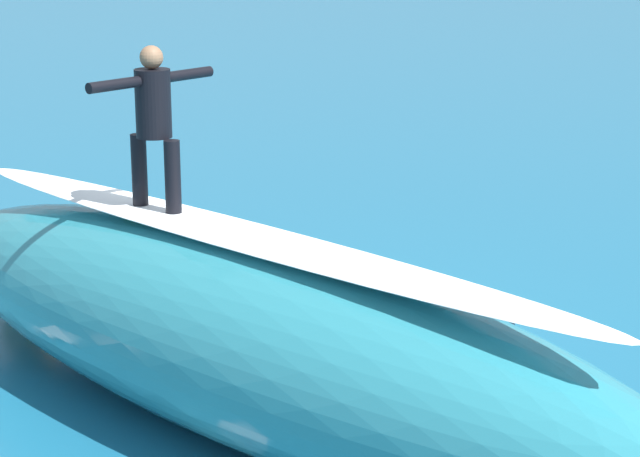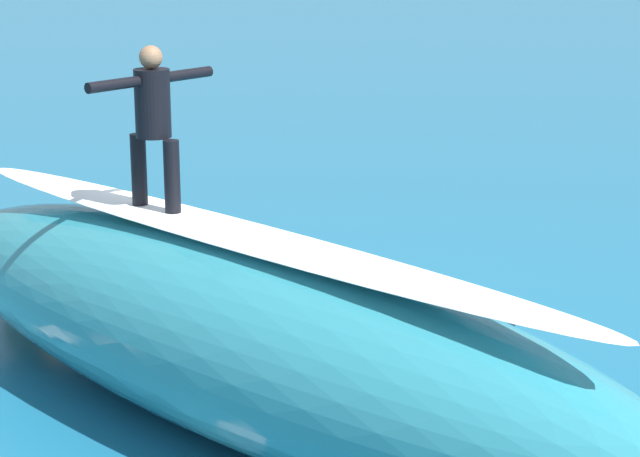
{
  "view_description": "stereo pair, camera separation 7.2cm",
  "coord_description": "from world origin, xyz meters",
  "px_view_note": "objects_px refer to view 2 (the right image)",
  "views": [
    {
      "loc": [
        -6.55,
        11.07,
        4.9
      ],
      "look_at": [
        -0.46,
        0.04,
        1.44
      ],
      "focal_mm": 65.8,
      "sensor_mm": 36.0,
      "label": 1
    },
    {
      "loc": [
        -6.61,
        11.03,
        4.9
      ],
      "look_at": [
        -0.46,
        0.04,
        1.44
      ],
      "focal_mm": 65.8,
      "sensor_mm": 36.0,
      "label": 2
    }
  ],
  "objects_px": {
    "surfer_paddling": "(458,300)",
    "buoy_marker": "(27,279)",
    "surfboard_paddling": "(451,310)",
    "surfer_riding": "(153,116)",
    "surfboard_riding": "(157,213)"
  },
  "relations": [
    {
      "from": "surfboard_riding",
      "to": "surfer_riding",
      "type": "height_order",
      "value": "surfer_riding"
    },
    {
      "from": "surfer_riding",
      "to": "buoy_marker",
      "type": "xyz_separation_m",
      "value": [
        3.14,
        -1.39,
        -2.57
      ]
    },
    {
      "from": "surfer_riding",
      "to": "surfboard_riding",
      "type": "bearing_deg",
      "value": -168.21
    },
    {
      "from": "surfer_riding",
      "to": "surfboard_paddling",
      "type": "relative_size",
      "value": 0.75
    },
    {
      "from": "surfboard_riding",
      "to": "surfer_riding",
      "type": "distance_m",
      "value": 0.99
    },
    {
      "from": "surfer_riding",
      "to": "surfer_paddling",
      "type": "height_order",
      "value": "surfer_riding"
    },
    {
      "from": "surfboard_paddling",
      "to": "buoy_marker",
      "type": "height_order",
      "value": "buoy_marker"
    },
    {
      "from": "surfer_paddling",
      "to": "buoy_marker",
      "type": "relative_size",
      "value": 1.23
    },
    {
      "from": "surfboard_riding",
      "to": "buoy_marker",
      "type": "bearing_deg",
      "value": -12.02
    },
    {
      "from": "surfboard_paddling",
      "to": "buoy_marker",
      "type": "relative_size",
      "value": 1.81
    },
    {
      "from": "surfer_riding",
      "to": "surfboard_paddling",
      "type": "height_order",
      "value": "surfer_riding"
    },
    {
      "from": "surfer_paddling",
      "to": "buoy_marker",
      "type": "bearing_deg",
      "value": 53.57
    },
    {
      "from": "surfboard_paddling",
      "to": "surfer_riding",
      "type": "bearing_deg",
      "value": 94.56
    },
    {
      "from": "buoy_marker",
      "to": "surfer_riding",
      "type": "bearing_deg",
      "value": 156.19
    },
    {
      "from": "surfboard_paddling",
      "to": "surfer_paddling",
      "type": "height_order",
      "value": "surfer_paddling"
    }
  ]
}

